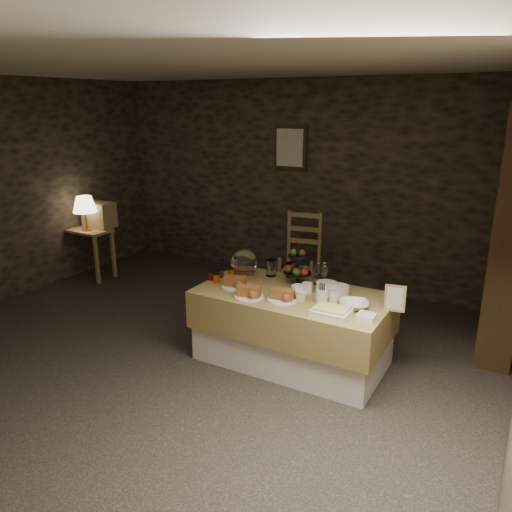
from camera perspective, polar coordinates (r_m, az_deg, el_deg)
The scene contains 27 objects.
ground_plane at distance 4.90m, azimuth -7.80°, elevation -11.02°, with size 5.50×5.00×0.01m, color black.
room_shell at distance 4.39m, azimuth -8.62°, elevation 7.26°, with size 5.52×5.02×2.60m.
buffet_table at distance 4.58m, azimuth 4.18°, elevation -7.58°, with size 1.71×0.91×0.68m.
console_table at distance 7.10m, azimuth -18.61°, elevation 1.90°, with size 0.63×0.36×0.67m.
table_lamp at distance 6.93m, azimuth -19.01°, elevation 5.56°, with size 0.31×0.31×0.46m.
wine_rack at distance 7.12m, azimuth -17.50°, elevation 4.52°, with size 0.42×0.26×0.34m, color olive.
chair at distance 6.27m, azimuth 5.29°, elevation -0.17°, with size 0.53×0.51×0.78m.
framed_picture at distance 6.53m, azimuth 3.95°, elevation 12.26°, with size 0.45×0.04×0.55m.
plate_stack_a at distance 4.48m, azimuth 8.06°, elevation -3.61°, with size 0.19×0.19×0.10m, color white.
plate_stack_b at distance 4.45m, azimuth 9.32°, elevation -3.90°, with size 0.20×0.20×0.09m, color white.
cutlery_holder at distance 4.25m, azimuth 7.52°, elevation -4.62°, with size 0.10×0.10×0.12m, color white.
cup_a at distance 4.37m, azimuth 4.85°, elevation -4.03°, with size 0.13×0.13×0.10m, color white.
cup_b at distance 4.27m, azimuth 5.13°, elevation -4.55°, with size 0.11×0.11×0.10m, color white.
mug_c at distance 4.46m, azimuth 5.86°, elevation -3.65°, with size 0.09×0.09×0.10m, color white.
mug_d at distance 4.27m, azimuth 8.91°, elevation -4.80°, with size 0.08×0.08×0.09m, color white.
bowl at distance 4.20m, azimuth 11.11°, elevation -5.50°, with size 0.24×0.24×0.06m, color white.
cake_dome at distance 4.90m, azimuth -1.37°, elevation -0.92°, with size 0.26×0.26×0.26m.
fruit_stand at distance 4.66m, azimuth 4.78°, elevation -1.44°, with size 0.26×0.26×0.37m.
bread_platter_left at distance 4.58m, azimuth -2.37°, elevation -3.12°, with size 0.26×0.26×0.11m.
bread_platter_center at distance 4.34m, azimuth -0.82°, elevation -4.27°, with size 0.26×0.26×0.11m.
bread_platter_right at distance 4.28m, azimuth 3.02°, elevation -4.60°, with size 0.26×0.26×0.11m.
jam_jars at distance 4.81m, azimuth -4.16°, elevation -2.19°, with size 0.18×0.26×0.07m.
tart_dish at distance 4.03m, azimuth 8.61°, elevation -6.31°, with size 0.30×0.22×0.07m.
square_dish at distance 4.01m, azimuth 12.51°, elevation -6.81°, with size 0.14×0.14×0.04m, color white.
menu_frame at distance 4.25m, azimuth 15.60°, elevation -4.68°, with size 0.17×0.02×0.22m, color olive.
storage_jar_a at distance 4.87m, azimuth 1.74°, elevation -1.36°, with size 0.10×0.10×0.16m, color white.
storage_jar_b at distance 4.85m, azimuth 3.92°, elevation -1.59°, with size 0.09×0.09×0.14m, color white.
Camera 1 is at (2.69, -3.39, 2.30)m, focal length 35.00 mm.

